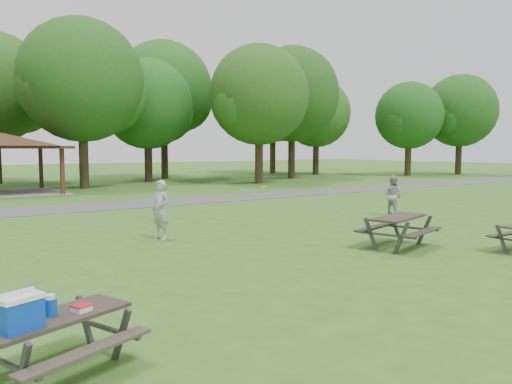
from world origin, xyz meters
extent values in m
plane|color=#30601B|center=(0.00, 0.00, 0.00)|extent=(160.00, 160.00, 0.00)
cube|color=#47474A|center=(0.00, 14.00, 0.01)|extent=(120.00, 3.20, 0.02)
cube|color=#3A2015|center=(-0.30, 21.30, 1.30)|extent=(0.22, 0.22, 2.60)
cube|color=#332212|center=(-0.30, 26.70, 1.30)|extent=(0.22, 0.22, 2.60)
cylinder|color=#302315|center=(2.00, 25.00, 2.01)|extent=(0.60, 0.60, 4.02)
sphere|color=#184313|center=(2.00, 25.00, 7.02)|extent=(8.00, 8.00, 8.00)
sphere|color=#194B15|center=(3.80, 25.30, 6.22)|extent=(5.20, 5.20, 5.20)
sphere|color=#1B4313|center=(0.40, 24.80, 6.42)|extent=(4.80, 4.80, 4.80)
cylinder|color=black|center=(8.00, 28.50, 1.72)|extent=(0.60, 0.60, 3.43)
sphere|color=#144714|center=(8.00, 28.50, 6.05)|extent=(7.00, 7.00, 7.00)
sphere|color=#144413|center=(9.57, 28.80, 5.36)|extent=(4.55, 4.55, 4.55)
sphere|color=#123E11|center=(6.60, 28.30, 5.53)|extent=(4.20, 4.20, 4.20)
cylinder|color=#311F16|center=(14.00, 22.00, 1.89)|extent=(0.60, 0.60, 3.78)
sphere|color=#1D4413|center=(14.00, 22.00, 6.55)|extent=(7.40, 7.40, 7.40)
sphere|color=#1A4513|center=(15.66, 22.30, 5.81)|extent=(4.81, 4.81, 4.81)
sphere|color=#204E16|center=(12.52, 21.80, 6.00)|extent=(4.44, 4.44, 4.44)
cylinder|color=black|center=(20.00, 25.50, 2.10)|extent=(0.60, 0.60, 4.20)
sphere|color=#183F12|center=(20.00, 25.50, 7.27)|extent=(8.20, 8.20, 8.20)
sphere|color=#1C4C15|center=(21.84, 25.80, 6.45)|extent=(5.33, 5.33, 5.33)
sphere|color=#184915|center=(18.36, 25.30, 6.66)|extent=(4.92, 4.92, 4.92)
cylinder|color=black|center=(26.00, 29.00, 1.78)|extent=(0.60, 0.60, 3.57)
sphere|color=#1E4F16|center=(26.00, 29.00, 6.12)|extent=(6.80, 6.80, 6.80)
sphere|color=#184C15|center=(27.53, 29.30, 5.44)|extent=(4.42, 4.42, 4.42)
sphere|color=#1D4914|center=(24.64, 28.80, 5.61)|extent=(4.08, 4.08, 4.08)
cylinder|color=black|center=(32.00, 22.50, 1.68)|extent=(0.60, 0.60, 3.36)
sphere|color=#134313|center=(32.00, 22.50, 5.76)|extent=(6.40, 6.40, 6.40)
sphere|color=#154A15|center=(33.44, 22.80, 5.12)|extent=(4.16, 4.16, 4.16)
sphere|color=#164413|center=(30.72, 22.30, 5.28)|extent=(3.84, 3.84, 3.84)
sphere|color=#214B15|center=(-0.20, 33.30, 6.33)|extent=(5.20, 5.20, 5.20)
cylinder|color=black|center=(11.00, 32.00, 2.27)|extent=(0.60, 0.60, 4.55)
sphere|color=#184915|center=(11.00, 32.00, 7.70)|extent=(8.40, 8.40, 8.40)
sphere|color=#154012|center=(12.89, 32.30, 6.86)|extent=(5.46, 5.46, 5.46)
sphere|color=#1A3F12|center=(9.32, 31.80, 7.07)|extent=(5.04, 5.04, 5.04)
cylinder|color=#312316|center=(24.00, 33.50, 2.13)|extent=(0.60, 0.60, 4.27)
sphere|color=#164413|center=(24.00, 33.50, 7.27)|extent=(8.00, 8.00, 8.00)
sphere|color=#144012|center=(25.80, 33.80, 6.47)|extent=(5.20, 5.20, 5.20)
sphere|color=#1B4814|center=(22.40, 33.30, 6.67)|extent=(4.80, 4.80, 4.80)
cylinder|color=black|center=(38.00, 21.00, 1.84)|extent=(0.60, 0.60, 3.67)
sphere|color=#154213|center=(38.00, 21.00, 6.38)|extent=(7.20, 7.20, 7.20)
sphere|color=#1C4E16|center=(39.62, 21.30, 5.66)|extent=(4.68, 4.68, 4.68)
sphere|color=#174E16|center=(36.56, 20.80, 5.83)|extent=(4.32, 4.32, 4.32)
cube|color=black|center=(-6.32, -2.37, 0.67)|extent=(1.78, 1.19, 0.05)
cube|color=#312B24|center=(-6.13, -2.89, 0.40)|extent=(1.64, 0.79, 0.04)
cube|color=#2E2521|center=(-6.51, -1.86, 0.40)|extent=(1.64, 0.79, 0.04)
cube|color=#3B3B3D|center=(-6.80, -2.92, 0.34)|extent=(0.17, 0.35, 0.72)
cube|color=#3F3F41|center=(-6.92, -2.59, 0.36)|extent=(0.52, 1.29, 0.05)
cube|color=#3D3D3F|center=(-5.60, -2.48, 0.34)|extent=(0.17, 0.35, 0.72)
cube|color=#444446|center=(-5.84, -1.83, 0.34)|extent=(0.17, 0.35, 0.72)
cube|color=#454648|center=(-5.72, -2.15, 0.36)|extent=(0.52, 1.29, 0.05)
cube|color=#0C3ABE|center=(-6.76, -2.63, 0.86)|extent=(0.50, 0.44, 0.33)
cube|color=white|center=(-6.76, -2.63, 1.05)|extent=(0.52, 0.46, 0.05)
cylinder|color=silver|center=(-6.76, -2.63, 1.12)|extent=(0.35, 0.15, 0.03)
cylinder|color=#0B41B1|center=(-6.38, -2.35, 0.80)|extent=(0.18, 0.18, 0.20)
cylinder|color=white|center=(-6.38, -2.35, 0.92)|extent=(0.14, 0.14, 0.05)
cube|color=silver|center=(-6.04, -2.39, 0.73)|extent=(0.23, 0.23, 0.06)
cube|color=red|center=(-6.04, -2.39, 0.77)|extent=(0.25, 0.25, 0.01)
cube|color=#2D2420|center=(2.94, 0.21, 0.80)|extent=(2.11, 1.27, 0.05)
cube|color=black|center=(3.11, -0.41, 0.48)|extent=(1.98, 0.79, 0.04)
cube|color=black|center=(2.77, 0.84, 0.48)|extent=(1.98, 0.79, 0.04)
cube|color=#3D3D3F|center=(2.32, -0.38, 0.40)|extent=(0.17, 0.42, 0.86)
cube|color=#3C3C3E|center=(2.10, 0.41, 0.40)|extent=(0.17, 0.42, 0.86)
cube|color=#424244|center=(2.21, 0.01, 0.43)|extent=(0.49, 1.56, 0.05)
cube|color=#3C3C3E|center=(3.78, 0.02, 0.40)|extent=(0.17, 0.42, 0.86)
cube|color=#424345|center=(3.56, 0.81, 0.40)|extent=(0.17, 0.42, 0.86)
cube|color=#464649|center=(3.67, 0.41, 0.43)|extent=(0.49, 1.56, 0.05)
cube|color=#302823|center=(5.09, -1.59, 0.41)|extent=(1.69, 0.29, 0.04)
cube|color=#3E3E40|center=(4.44, -1.78, 0.34)|extent=(0.07, 0.35, 0.73)
cylinder|color=yellow|center=(1.84, 4.73, 1.38)|extent=(0.28, 0.28, 0.02)
imported|color=#A5A5A7|center=(-1.72, 4.91, 0.86)|extent=(0.58, 0.72, 1.71)
imported|color=#A0A0A3|center=(7.85, 4.44, 0.79)|extent=(0.69, 0.84, 1.57)
camera|label=1|loc=(-7.67, -8.27, 2.61)|focal=35.00mm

